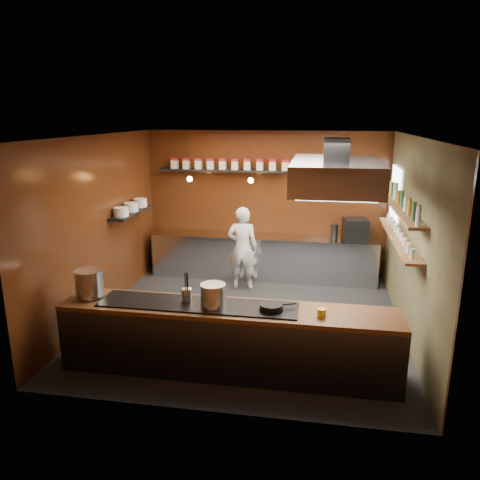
% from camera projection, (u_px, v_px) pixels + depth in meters
% --- Properties ---
extents(floor, '(5.00, 5.00, 0.00)m').
position_uv_depth(floor, '(247.00, 321.00, 7.76)').
color(floor, black).
rests_on(floor, ground).
extents(back_wall, '(5.00, 0.00, 5.00)m').
position_uv_depth(back_wall, '(266.00, 204.00, 9.75)').
color(back_wall, '#3B170A').
rests_on(back_wall, ground).
extents(left_wall, '(0.00, 5.00, 5.00)m').
position_uv_depth(left_wall, '(99.00, 227.00, 7.78)').
color(left_wall, '#3B170A').
rests_on(left_wall, ground).
extents(right_wall, '(0.00, 5.00, 5.00)m').
position_uv_depth(right_wall, '(413.00, 240.00, 6.97)').
color(right_wall, '#464128').
rests_on(right_wall, ground).
extents(ceiling, '(5.00, 5.00, 0.00)m').
position_uv_depth(ceiling, '(248.00, 136.00, 6.98)').
color(ceiling, silver).
rests_on(ceiling, back_wall).
extents(window_pane, '(0.00, 1.00, 1.00)m').
position_uv_depth(window_pane, '(395.00, 195.00, 8.49)').
color(window_pane, white).
rests_on(window_pane, right_wall).
extents(prep_counter, '(4.60, 0.65, 0.90)m').
position_uv_depth(prep_counter, '(263.00, 257.00, 9.71)').
color(prep_counter, silver).
rests_on(prep_counter, floor).
extents(pass_counter, '(4.40, 0.72, 0.94)m').
position_uv_depth(pass_counter, '(228.00, 339.00, 6.12)').
color(pass_counter, '#38383D').
rests_on(pass_counter, floor).
extents(tin_shelf, '(2.60, 0.26, 0.04)m').
position_uv_depth(tin_shelf, '(222.00, 170.00, 9.58)').
color(tin_shelf, black).
rests_on(tin_shelf, back_wall).
extents(plate_shelf, '(0.30, 1.40, 0.04)m').
position_uv_depth(plate_shelf, '(131.00, 212.00, 8.69)').
color(plate_shelf, black).
rests_on(plate_shelf, left_wall).
extents(bottle_shelf_upper, '(0.26, 2.80, 0.04)m').
position_uv_depth(bottle_shelf_upper, '(401.00, 208.00, 7.17)').
color(bottle_shelf_upper, brown).
rests_on(bottle_shelf_upper, right_wall).
extents(bottle_shelf_lower, '(0.26, 2.80, 0.04)m').
position_uv_depth(bottle_shelf_lower, '(398.00, 238.00, 7.29)').
color(bottle_shelf_lower, brown).
rests_on(bottle_shelf_lower, right_wall).
extents(extractor_hood, '(1.20, 2.00, 0.72)m').
position_uv_depth(extractor_hood, '(335.00, 174.00, 6.52)').
color(extractor_hood, '#38383D').
rests_on(extractor_hood, ceiling).
extents(pendant_left, '(0.10, 0.10, 0.95)m').
position_uv_depth(pendant_left, '(190.00, 176.00, 9.05)').
color(pendant_left, black).
rests_on(pendant_left, ceiling).
extents(pendant_right, '(0.10, 0.10, 0.95)m').
position_uv_depth(pendant_right, '(251.00, 178.00, 8.85)').
color(pendant_right, black).
rests_on(pendant_right, ceiling).
extents(storage_tins, '(2.43, 0.13, 0.22)m').
position_uv_depth(storage_tins, '(229.00, 164.00, 9.52)').
color(storage_tins, beige).
rests_on(storage_tins, tin_shelf).
extents(plate_stacks, '(0.26, 1.16, 0.16)m').
position_uv_depth(plate_stacks, '(131.00, 207.00, 8.67)').
color(plate_stacks, silver).
rests_on(plate_stacks, plate_shelf).
extents(bottles, '(0.06, 2.66, 0.24)m').
position_uv_depth(bottles, '(402.00, 199.00, 7.13)').
color(bottles, silver).
rests_on(bottles, bottle_shelf_upper).
extents(wine_glasses, '(0.07, 2.37, 0.13)m').
position_uv_depth(wine_glasses, '(399.00, 233.00, 7.27)').
color(wine_glasses, silver).
rests_on(wine_glasses, bottle_shelf_lower).
extents(stockpot_large, '(0.41, 0.41, 0.37)m').
position_uv_depth(stockpot_large, '(89.00, 283.00, 6.27)').
color(stockpot_large, silver).
rests_on(stockpot_large, pass_counter).
extents(stockpot_small, '(0.36, 0.36, 0.30)m').
position_uv_depth(stockpot_small, '(213.00, 295.00, 5.93)').
color(stockpot_small, silver).
rests_on(stockpot_small, pass_counter).
extents(utensil_crock, '(0.18, 0.18, 0.18)m').
position_uv_depth(utensil_crock, '(187.00, 295.00, 6.10)').
color(utensil_crock, silver).
rests_on(utensil_crock, pass_counter).
extents(frying_pan, '(0.46, 0.30, 0.08)m').
position_uv_depth(frying_pan, '(272.00, 307.00, 5.86)').
color(frying_pan, black).
rests_on(frying_pan, pass_counter).
extents(butter_jar, '(0.12, 0.12, 0.10)m').
position_uv_depth(butter_jar, '(321.00, 313.00, 5.71)').
color(butter_jar, yellow).
rests_on(butter_jar, pass_counter).
extents(espresso_machine, '(0.51, 0.50, 0.44)m').
position_uv_depth(espresso_machine, '(355.00, 229.00, 9.22)').
color(espresso_machine, black).
rests_on(espresso_machine, prep_counter).
extents(chef, '(0.59, 0.39, 1.62)m').
position_uv_depth(chef, '(242.00, 248.00, 9.05)').
color(chef, silver).
rests_on(chef, floor).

